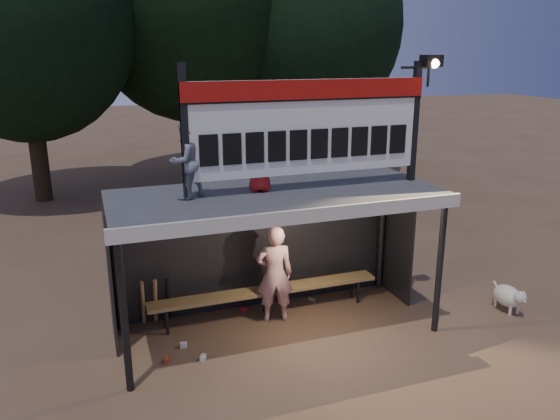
% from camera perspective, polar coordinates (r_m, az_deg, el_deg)
% --- Properties ---
extents(ground, '(80.00, 80.00, 0.00)m').
position_cam_1_polar(ground, '(9.12, -0.34, -12.34)').
color(ground, brown).
rests_on(ground, ground).
extents(player, '(0.68, 0.51, 1.67)m').
position_cam_1_polar(player, '(9.05, -0.56, -6.71)').
color(player, white).
rests_on(player, ground).
extents(child_a, '(0.67, 0.63, 1.09)m').
position_cam_1_polar(child_a, '(7.87, -9.83, 5.05)').
color(child_a, gray).
rests_on(child_a, dugout_shelter).
extents(child_b, '(0.48, 0.35, 0.91)m').
position_cam_1_polar(child_b, '(8.20, -2.17, 5.06)').
color(child_b, '#A91A1B').
rests_on(child_b, dugout_shelter).
extents(dugout_shelter, '(5.10, 2.08, 2.32)m').
position_cam_1_polar(dugout_shelter, '(8.61, -0.90, -0.75)').
color(dugout_shelter, '#3C3C3E').
rests_on(dugout_shelter, ground).
extents(scoreboard_assembly, '(4.10, 0.27, 1.99)m').
position_cam_1_polar(scoreboard_assembly, '(8.26, 3.34, 9.00)').
color(scoreboard_assembly, black).
rests_on(scoreboard_assembly, dugout_shelter).
extents(bench, '(4.00, 0.35, 0.48)m').
position_cam_1_polar(bench, '(9.39, -1.47, -8.50)').
color(bench, olive).
rests_on(bench, ground).
extents(tree_left, '(6.46, 6.46, 9.27)m').
position_cam_1_polar(tree_left, '(17.64, -25.49, 18.53)').
color(tree_left, '#322316').
rests_on(tree_left, ground).
extents(tree_right, '(6.08, 6.08, 8.72)m').
position_cam_1_polar(tree_right, '(19.62, 3.41, 18.67)').
color(tree_right, black).
rests_on(tree_right, ground).
extents(dog, '(0.36, 0.81, 0.49)m').
position_cam_1_polar(dog, '(10.37, 22.84, -8.31)').
color(dog, silver).
rests_on(dog, ground).
extents(bats, '(0.48, 0.33, 0.84)m').
position_cam_1_polar(bats, '(9.29, -12.89, -9.24)').
color(bats, '#906743').
rests_on(bats, ground).
extents(litter, '(2.89, 1.42, 0.08)m').
position_cam_1_polar(litter, '(8.99, -5.70, -12.59)').
color(litter, red).
rests_on(litter, ground).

